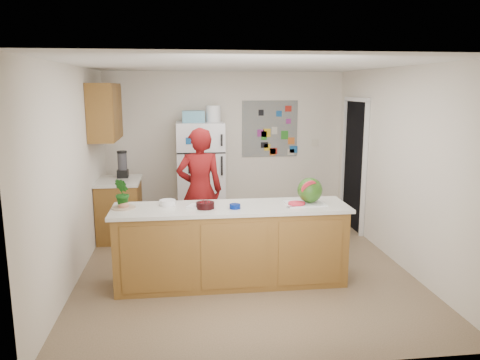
{
  "coord_description": "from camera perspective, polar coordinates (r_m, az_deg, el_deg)",
  "views": [
    {
      "loc": [
        -0.73,
        -5.61,
        2.24
      ],
      "look_at": [
        -0.01,
        0.2,
        1.08
      ],
      "focal_mm": 35.0,
      "sensor_mm": 36.0,
      "label": 1
    }
  ],
  "objects": [
    {
      "name": "side_counter_base",
      "position": [
        7.26,
        -14.44,
        -3.6
      ],
      "size": [
        0.6,
        0.8,
        0.86
      ],
      "primitive_type": "cube",
      "color": "brown",
      "rests_on": "floor"
    },
    {
      "name": "keys",
      "position": [
        5.27,
        6.26,
        -3.32
      ],
      "size": [
        0.1,
        0.05,
        0.01
      ],
      "primitive_type": "cube",
      "rotation": [
        0.0,
        0.0,
        0.07
      ],
      "color": "gray",
      "rests_on": "peninsula_top"
    },
    {
      "name": "wall_left",
      "position": [
        5.84,
        -19.59,
        0.78
      ],
      "size": [
        0.02,
        4.5,
        2.5
      ],
      "primitive_type": "cube",
      "color": "beige",
      "rests_on": "ground"
    },
    {
      "name": "floor",
      "position": [
        6.09,
        0.35,
        -10.49
      ],
      "size": [
        4.0,
        4.5,
        0.02
      ],
      "primitive_type": "cube",
      "color": "brown",
      "rests_on": "ground"
    },
    {
      "name": "paper_towel",
      "position": [
        5.28,
        -5.24,
        -3.24
      ],
      "size": [
        0.26,
        0.25,
        0.02
      ],
      "primitive_type": "cube",
      "rotation": [
        0.0,
        0.0,
        -0.42
      ],
      "color": "silver",
      "rests_on": "peninsula_top"
    },
    {
      "name": "blender_appliance",
      "position": [
        7.28,
        -14.14,
        1.77
      ],
      "size": [
        0.14,
        0.14,
        0.38
      ],
      "primitive_type": "cylinder",
      "color": "black",
      "rests_on": "side_counter_top"
    },
    {
      "name": "white_bowl",
      "position": [
        5.41,
        -8.82,
        -2.74
      ],
      "size": [
        0.21,
        0.21,
        0.06
      ],
      "primitive_type": "cylinder",
      "rotation": [
        0.0,
        0.0,
        0.15
      ],
      "color": "white",
      "rests_on": "peninsula_top"
    },
    {
      "name": "doorway",
      "position": [
        7.66,
        13.82,
        1.72
      ],
      "size": [
        0.03,
        0.85,
        2.04
      ],
      "primitive_type": "cube",
      "color": "black",
      "rests_on": "ground"
    },
    {
      "name": "cutting_board",
      "position": [
        5.46,
        7.92,
        -2.84
      ],
      "size": [
        0.46,
        0.35,
        0.01
      ],
      "primitive_type": "cube",
      "rotation": [
        0.0,
        0.0,
        0.04
      ],
      "color": "silver",
      "rests_on": "peninsula_top"
    },
    {
      "name": "watermelon_slice",
      "position": [
        5.38,
        6.91,
        -2.84
      ],
      "size": [
        0.19,
        0.19,
        0.02
      ],
      "primitive_type": "cylinder",
      "color": "red",
      "rests_on": "cutting_board"
    },
    {
      "name": "refrigerator",
      "position": [
        7.63,
        -4.81,
        0.66
      ],
      "size": [
        0.75,
        0.7,
        1.7
      ],
      "primitive_type": "cube",
      "color": "silver",
      "rests_on": "floor"
    },
    {
      "name": "ceiling",
      "position": [
        5.66,
        0.38,
        13.93
      ],
      "size": [
        4.0,
        4.5,
        0.02
      ],
      "primitive_type": "cube",
      "color": "white",
      "rests_on": "wall_back"
    },
    {
      "name": "wall_right",
      "position": [
        6.32,
        18.75,
        1.59
      ],
      "size": [
        0.02,
        4.5,
        2.5
      ],
      "primitive_type": "cube",
      "color": "beige",
      "rests_on": "ground"
    },
    {
      "name": "side_counter_top",
      "position": [
        7.16,
        -14.61,
        -0.12
      ],
      "size": [
        0.64,
        0.84,
        0.04
      ],
      "primitive_type": "cube",
      "color": "silver",
      "rests_on": "side_counter_base"
    },
    {
      "name": "photo_collage",
      "position": [
        8.02,
        3.65,
        6.25
      ],
      "size": [
        0.95,
        0.01,
        0.95
      ],
      "primitive_type": "cube",
      "color": "slate",
      "rests_on": "wall_back"
    },
    {
      "name": "plate",
      "position": [
        5.38,
        -14.01,
        -3.28
      ],
      "size": [
        0.27,
        0.27,
        0.02
      ],
      "primitive_type": "cylinder",
      "rotation": [
        0.0,
        0.0,
        0.0
      ],
      "color": "#C0B895",
      "rests_on": "peninsula_top"
    },
    {
      "name": "cobalt_bowl",
      "position": [
        5.2,
        -0.62,
        -3.23
      ],
      "size": [
        0.14,
        0.14,
        0.05
      ],
      "primitive_type": "cylinder",
      "rotation": [
        0.0,
        0.0,
        0.12
      ],
      "color": "#001466",
      "rests_on": "peninsula_top"
    },
    {
      "name": "cherry_bowl",
      "position": [
        5.22,
        -4.27,
        -3.09
      ],
      "size": [
        0.22,
        0.22,
        0.07
      ],
      "primitive_type": "cylinder",
      "rotation": [
        0.0,
        0.0,
        -0.09
      ],
      "color": "black",
      "rests_on": "peninsula_top"
    },
    {
      "name": "upper_cabinets",
      "position": [
        7.01,
        -16.14,
        7.98
      ],
      "size": [
        0.35,
        1.0,
        0.8
      ],
      "primitive_type": "cube",
      "color": "brown",
      "rests_on": "wall_left"
    },
    {
      "name": "peninsula_base",
      "position": [
        5.45,
        -1.08,
        -8.11
      ],
      "size": [
        2.6,
        0.62,
        0.88
      ],
      "primitive_type": "cube",
      "color": "brown",
      "rests_on": "floor"
    },
    {
      "name": "wall_back",
      "position": [
        7.97,
        -1.73,
        4.06
      ],
      "size": [
        4.0,
        0.02,
        2.5
      ],
      "primitive_type": "cube",
      "color": "beige",
      "rests_on": "ground"
    },
    {
      "name": "potted_plant",
      "position": [
        5.33,
        -14.1,
        -1.59
      ],
      "size": [
        0.22,
        0.24,
        0.34
      ],
      "primitive_type": "imported",
      "rotation": [
        0.0,
        0.0,
        5.17
      ],
      "color": "#163F0F",
      "rests_on": "peninsula_top"
    },
    {
      "name": "watermelon",
      "position": [
        5.46,
        8.52,
        -1.23
      ],
      "size": [
        0.29,
        0.29,
        0.29
      ],
      "primitive_type": "sphere",
      "color": "#27550E",
      "rests_on": "cutting_board"
    },
    {
      "name": "fridge_top_bin",
      "position": [
        7.51,
        -5.7,
        7.71
      ],
      "size": [
        0.35,
        0.28,
        0.18
      ],
      "primitive_type": "cube",
      "color": "#5999B2",
      "rests_on": "refrigerator"
    },
    {
      "name": "peninsula_top",
      "position": [
        5.31,
        -1.1,
        -3.43
      ],
      "size": [
        2.68,
        0.7,
        0.04
      ],
      "primitive_type": "cube",
      "color": "silver",
      "rests_on": "peninsula_base"
    },
    {
      "name": "person",
      "position": [
        6.39,
        -4.92,
        -1.3
      ],
      "size": [
        0.65,
        0.44,
        1.72
      ],
      "primitive_type": "imported",
      "rotation": [
        0.0,
        0.0,
        3.19
      ],
      "color": "maroon",
      "rests_on": "floor"
    }
  ]
}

